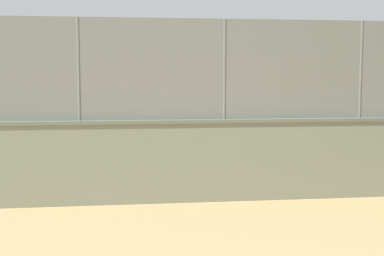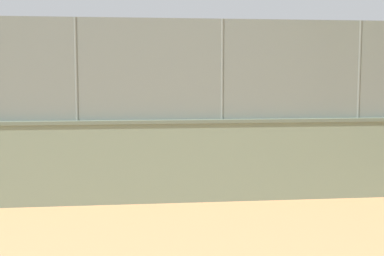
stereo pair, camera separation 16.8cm
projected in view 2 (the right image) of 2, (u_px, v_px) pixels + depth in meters
name	position (u px, v px, depth m)	size (l,w,h in m)	color
ground_plane	(171.00, 134.00, 25.53)	(260.00, 260.00, 0.00)	tan
perimeter_wall	(356.00, 157.00, 12.26)	(32.87, 1.63, 1.87)	slate
fence_panel_on_wall	(359.00, 70.00, 12.05)	(32.27, 1.25, 2.24)	slate
player_at_service_line	(75.00, 137.00, 16.04)	(0.81, 1.13, 1.62)	navy
player_foreground_swinging	(192.00, 118.00, 23.01)	(0.88, 0.73, 1.64)	#B2B2B2
sports_ball	(81.00, 125.00, 13.76)	(0.16, 0.16, 0.16)	yellow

